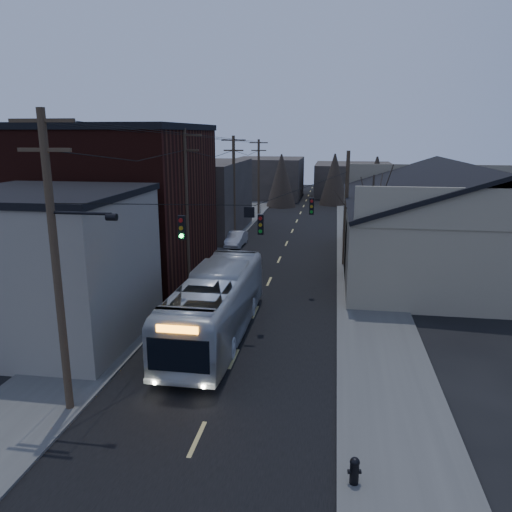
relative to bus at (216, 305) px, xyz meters
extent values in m
plane|color=black|center=(1.35, -10.33, -1.65)|extent=(160.00, 160.00, 0.00)
cube|color=black|center=(1.35, 19.67, -1.64)|extent=(9.00, 110.00, 0.02)
cube|color=#474744|center=(-5.15, 19.67, -1.59)|extent=(4.00, 110.00, 0.12)
cube|color=#474744|center=(7.85, 19.67, -1.59)|extent=(4.00, 110.00, 0.12)
cube|color=gray|center=(-7.65, -1.33, 1.85)|extent=(8.00, 8.00, 7.00)
cube|color=black|center=(-8.65, 9.67, 3.35)|extent=(10.00, 12.00, 10.00)
cube|color=#332E29|center=(-8.15, 25.67, 1.85)|extent=(9.00, 14.00, 7.00)
cube|color=gray|center=(14.35, 14.67, 0.85)|extent=(16.00, 20.00, 5.00)
cube|color=black|center=(10.35, 14.67, 4.65)|extent=(8.16, 20.60, 2.86)
cube|color=#332E29|center=(-4.65, 54.67, 1.35)|extent=(10.00, 12.00, 6.00)
cube|color=#332E29|center=(8.35, 59.67, 0.85)|extent=(12.00, 14.00, 5.00)
cone|color=black|center=(7.85, 9.67, 1.95)|extent=(0.40, 0.40, 7.20)
cylinder|color=#382B1E|center=(-3.65, -7.33, 3.60)|extent=(0.28, 0.28, 10.50)
cube|color=#382B1E|center=(-3.65, -7.33, 8.45)|extent=(2.20, 0.12, 0.12)
cylinder|color=#382B1E|center=(-3.65, 7.67, 3.35)|extent=(0.28, 0.28, 10.00)
cube|color=#382B1E|center=(-3.65, 7.67, 7.95)|extent=(2.20, 0.12, 0.12)
cylinder|color=#382B1E|center=(-3.65, 22.67, 3.10)|extent=(0.28, 0.28, 9.50)
cube|color=#382B1E|center=(-3.65, 22.67, 7.45)|extent=(2.20, 0.12, 0.12)
cylinder|color=#382B1E|center=(-3.65, 37.67, 2.85)|extent=(0.28, 0.28, 9.00)
cube|color=#382B1E|center=(-3.65, 37.67, 6.95)|extent=(2.20, 0.12, 0.12)
cylinder|color=#382B1E|center=(6.35, 14.67, 2.60)|extent=(0.28, 0.28, 8.50)
cube|color=black|center=(-0.65, -2.83, 4.30)|extent=(0.28, 0.20, 1.00)
cube|color=black|center=(1.95, 1.67, 3.70)|extent=(0.28, 0.20, 1.00)
cube|color=black|center=(4.15, 7.67, 3.80)|extent=(0.28, 0.20, 1.00)
imported|color=#ADB3BA|center=(0.00, 0.00, 0.00)|extent=(2.82, 11.84, 3.29)
imported|color=#A8AAB0|center=(-2.95, 20.01, -1.01)|extent=(1.48, 3.93, 1.28)
cylinder|color=black|center=(6.32, -9.82, -1.20)|extent=(0.26, 0.26, 0.65)
sphere|color=black|center=(6.32, -9.82, -0.85)|extent=(0.28, 0.28, 0.28)
cylinder|color=black|center=(6.32, -9.82, -1.15)|extent=(0.39, 0.19, 0.13)
camera|label=1|loc=(5.48, -22.21, 8.07)|focal=35.00mm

